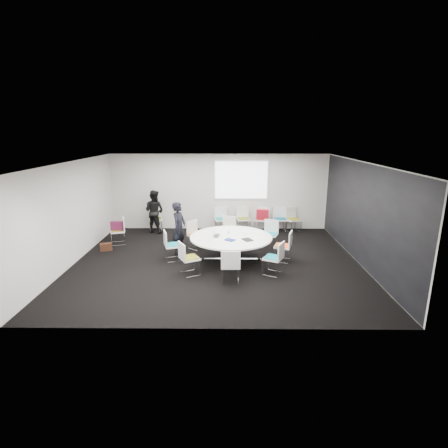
{
  "coord_description": "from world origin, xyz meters",
  "views": [
    {
      "loc": [
        0.3,
        -9.33,
        3.61
      ],
      "look_at": [
        0.2,
        0.4,
        1.0
      ],
      "focal_mm": 28.0,
      "sensor_mm": 36.0,
      "label": 1
    }
  ],
  "objects_px": {
    "chair_ring_a": "(283,252)",
    "chair_back_e": "(293,224)",
    "chair_back_c": "(262,224)",
    "chair_person_back": "(156,224)",
    "conference_table": "(231,243)",
    "chair_back_a": "(221,224)",
    "chair_ring_h": "(273,264)",
    "chair_back_d": "(280,224)",
    "chair_ring_c": "(227,235)",
    "cup": "(229,232)",
    "maroon_bag": "(117,226)",
    "person_main": "(179,228)",
    "chair_ring_f": "(189,264)",
    "laptop": "(218,236)",
    "chair_ring_d": "(197,240)",
    "chair_ring_e": "(173,251)",
    "chair_back_b": "(243,224)",
    "chair_ring_g": "(230,272)",
    "person_back": "(154,211)",
    "chair_ring_b": "(270,240)",
    "chair_spare_left": "(118,236)",
    "brown_bag": "(106,247)"
  },
  "relations": [
    {
      "from": "chair_ring_c",
      "to": "chair_spare_left",
      "type": "bearing_deg",
      "value": 20.6
    },
    {
      "from": "chair_ring_f",
      "to": "chair_ring_h",
      "type": "height_order",
      "value": "same"
    },
    {
      "from": "chair_back_d",
      "to": "chair_person_back",
      "type": "xyz_separation_m",
      "value": [
        -4.6,
        -0.0,
        0.0
      ]
    },
    {
      "from": "chair_ring_f",
      "to": "laptop",
      "type": "relative_size",
      "value": 2.71
    },
    {
      "from": "chair_ring_g",
      "to": "chair_back_e",
      "type": "xyz_separation_m",
      "value": [
        2.35,
        4.55,
        0.0
      ]
    },
    {
      "from": "conference_table",
      "to": "chair_person_back",
      "type": "distance_m",
      "value": 4.14
    },
    {
      "from": "chair_back_d",
      "to": "chair_person_back",
      "type": "distance_m",
      "value": 4.6
    },
    {
      "from": "chair_person_back",
      "to": "laptop",
      "type": "height_order",
      "value": "chair_person_back"
    },
    {
      "from": "chair_ring_e",
      "to": "chair_ring_h",
      "type": "bearing_deg",
      "value": 52.08
    },
    {
      "from": "chair_ring_c",
      "to": "chair_ring_a",
      "type": "bearing_deg",
      "value": 152.89
    },
    {
      "from": "chair_back_d",
      "to": "laptop",
      "type": "bearing_deg",
      "value": 48.38
    },
    {
      "from": "chair_ring_g",
      "to": "chair_back_d",
      "type": "relative_size",
      "value": 1.0
    },
    {
      "from": "cup",
      "to": "maroon_bag",
      "type": "distance_m",
      "value": 3.82
    },
    {
      "from": "chair_person_back",
      "to": "chair_back_c",
      "type": "bearing_deg",
      "value": 164.19
    },
    {
      "from": "conference_table",
      "to": "chair_spare_left",
      "type": "distance_m",
      "value": 3.98
    },
    {
      "from": "chair_ring_e",
      "to": "chair_ring_d",
      "type": "bearing_deg",
      "value": 132.05
    },
    {
      "from": "chair_back_d",
      "to": "chair_back_a",
      "type": "bearing_deg",
      "value": -5.3
    },
    {
      "from": "cup",
      "to": "chair_ring_b",
      "type": "bearing_deg",
      "value": 33.03
    },
    {
      "from": "conference_table",
      "to": "chair_ring_h",
      "type": "relative_size",
      "value": 2.62
    },
    {
      "from": "chair_ring_a",
      "to": "chair_back_e",
      "type": "height_order",
      "value": "same"
    },
    {
      "from": "conference_table",
      "to": "chair_ring_a",
      "type": "relative_size",
      "value": 2.62
    },
    {
      "from": "chair_back_c",
      "to": "chair_back_d",
      "type": "relative_size",
      "value": 1.0
    },
    {
      "from": "chair_ring_d",
      "to": "maroon_bag",
      "type": "relative_size",
      "value": 2.2
    },
    {
      "from": "chair_ring_c",
      "to": "chair_ring_h",
      "type": "distance_m",
      "value": 2.84
    },
    {
      "from": "chair_ring_c",
      "to": "chair_ring_h",
      "type": "xyz_separation_m",
      "value": [
        1.19,
        -2.58,
        0.0
      ]
    },
    {
      "from": "chair_ring_c",
      "to": "chair_back_b",
      "type": "distance_m",
      "value": 1.6
    },
    {
      "from": "chair_ring_a",
      "to": "person_main",
      "type": "relative_size",
      "value": 0.56
    },
    {
      "from": "chair_back_e",
      "to": "laptop",
      "type": "xyz_separation_m",
      "value": [
        -2.68,
        -3.02,
        0.47
      ]
    },
    {
      "from": "maroon_bag",
      "to": "chair_back_e",
      "type": "bearing_deg",
      "value": 14.54
    },
    {
      "from": "person_main",
      "to": "cup",
      "type": "relative_size",
      "value": 17.54
    },
    {
      "from": "person_back",
      "to": "laptop",
      "type": "height_order",
      "value": "person_back"
    },
    {
      "from": "chair_ring_b",
      "to": "chair_ring_g",
      "type": "xyz_separation_m",
      "value": [
        -1.26,
        -2.63,
        0.0
      ]
    },
    {
      "from": "chair_ring_h",
      "to": "chair_back_d",
      "type": "height_order",
      "value": "same"
    },
    {
      "from": "chair_ring_d",
      "to": "chair_ring_f",
      "type": "distance_m",
      "value": 2.08
    },
    {
      "from": "conference_table",
      "to": "cup",
      "type": "relative_size",
      "value": 25.61
    },
    {
      "from": "chair_ring_c",
      "to": "chair_back_d",
      "type": "distance_m",
      "value": 2.43
    },
    {
      "from": "chair_ring_g",
      "to": "laptop",
      "type": "xyz_separation_m",
      "value": [
        -0.33,
        1.52,
        0.47
      ]
    },
    {
      "from": "chair_ring_d",
      "to": "chair_back_c",
      "type": "height_order",
      "value": "same"
    },
    {
      "from": "chair_back_b",
      "to": "person_main",
      "type": "relative_size",
      "value": 0.56
    },
    {
      "from": "chair_ring_a",
      "to": "chair_back_a",
      "type": "distance_m",
      "value": 3.55
    },
    {
      "from": "chair_ring_e",
      "to": "chair_spare_left",
      "type": "bearing_deg",
      "value": -144.12
    },
    {
      "from": "chair_back_e",
      "to": "person_back",
      "type": "bearing_deg",
      "value": -19.85
    },
    {
      "from": "chair_back_c",
      "to": "chair_person_back",
      "type": "distance_m",
      "value": 3.93
    },
    {
      "from": "chair_back_e",
      "to": "chair_ring_a",
      "type": "bearing_deg",
      "value": 53.07
    },
    {
      "from": "person_main",
      "to": "chair_back_b",
      "type": "bearing_deg",
      "value": -21.91
    },
    {
      "from": "chair_ring_b",
      "to": "chair_ring_f",
      "type": "height_order",
      "value": "same"
    },
    {
      "from": "chair_ring_f",
      "to": "chair_person_back",
      "type": "relative_size",
      "value": 1.0
    },
    {
      "from": "chair_ring_g",
      "to": "brown_bag",
      "type": "xyz_separation_m",
      "value": [
        -3.84,
        2.32,
        -0.16
      ]
    },
    {
      "from": "chair_back_a",
      "to": "chair_person_back",
      "type": "xyz_separation_m",
      "value": [
        -2.43,
        0.02,
        0.0
      ]
    },
    {
      "from": "person_main",
      "to": "chair_ring_f",
      "type": "bearing_deg",
      "value": -146.32
    }
  ]
}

